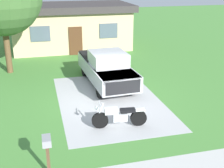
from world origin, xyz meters
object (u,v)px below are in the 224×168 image
at_px(mailbox, 47,146).
at_px(pickup_truck, 106,67).
at_px(motorcycle, 119,116).
at_px(neighbor_house, 71,26).

bearing_deg(mailbox, pickup_truck, 64.38).
height_order(pickup_truck, mailbox, pickup_truck).
relative_size(motorcycle, pickup_truck, 0.39).
bearing_deg(motorcycle, neighbor_house, 90.45).
xyz_separation_m(motorcycle, pickup_truck, (0.64, 4.99, 0.48)).
height_order(motorcycle, neighbor_house, neighbor_house).
distance_m(pickup_truck, neighbor_house, 9.24).
distance_m(motorcycle, mailbox, 3.73).
xyz_separation_m(motorcycle, mailbox, (-2.87, -2.33, 0.51)).
xyz_separation_m(pickup_truck, mailbox, (-3.51, -7.32, 0.03)).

